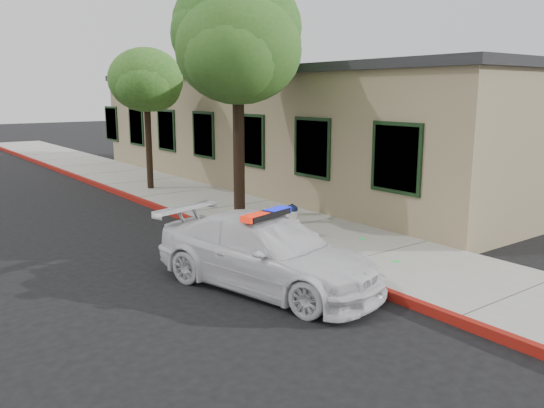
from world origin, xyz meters
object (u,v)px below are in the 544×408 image
(street_tree_near, at_px, (239,55))
(police_car, at_px, (267,252))
(fire_hydrant, at_px, (292,220))
(street_tree_mid, at_px, (237,34))
(street_tree_far, at_px, (147,83))
(clapboard_building, at_px, (296,128))

(street_tree_near, bearing_deg, police_car, -117.40)
(police_car, xyz_separation_m, fire_hydrant, (2.24, 2.04, -0.11))
(police_car, distance_m, street_tree_mid, 6.76)
(police_car, relative_size, street_tree_mid, 0.75)
(fire_hydrant, height_order, street_tree_far, street_tree_far)
(clapboard_building, relative_size, street_tree_mid, 3.29)
(clapboard_building, xyz_separation_m, police_car, (-7.94, -8.89, -1.48))
(clapboard_building, relative_size, street_tree_near, 3.73)
(street_tree_mid, distance_m, street_tree_far, 5.71)
(police_car, height_order, street_tree_far, street_tree_far)
(clapboard_building, bearing_deg, fire_hydrant, -129.81)
(fire_hydrant, bearing_deg, street_tree_mid, 63.02)
(police_car, relative_size, street_tree_far, 0.99)
(fire_hydrant, distance_m, street_tree_far, 8.77)
(police_car, height_order, street_tree_mid, street_tree_mid)
(street_tree_near, bearing_deg, clapboard_building, 40.49)
(street_tree_near, height_order, street_tree_far, street_tree_near)
(police_car, bearing_deg, clapboard_building, 32.62)
(fire_hydrant, bearing_deg, clapboard_building, 28.18)
(fire_hydrant, height_order, street_tree_near, street_tree_near)
(clapboard_building, xyz_separation_m, street_tree_near, (-5.98, -5.11, 2.21))
(fire_hydrant, distance_m, street_tree_near, 4.18)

